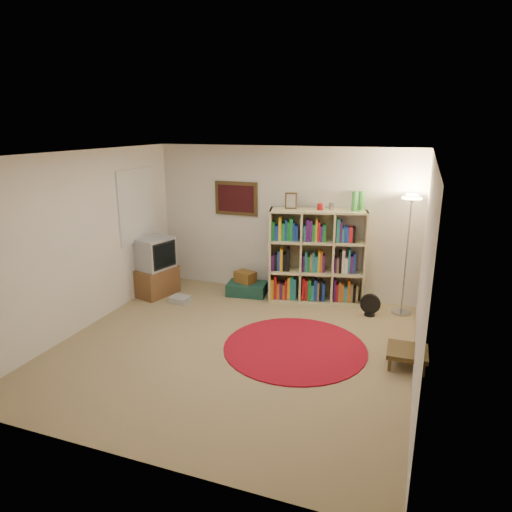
{
  "coord_description": "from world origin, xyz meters",
  "views": [
    {
      "loc": [
        2.12,
        -5.03,
        2.83
      ],
      "look_at": [
        0.1,
        0.6,
        1.1
      ],
      "focal_mm": 32.0,
      "sensor_mm": 36.0,
      "label": 1
    }
  ],
  "objects": [
    {
      "name": "wicker_basket",
      "position": [
        -0.56,
        1.9,
        0.31
      ],
      "size": [
        0.4,
        0.34,
        0.19
      ],
      "rotation": [
        0.0,
        0.0,
        -0.36
      ],
      "color": "brown",
      "rests_on": "suitcase"
    },
    {
      "name": "room",
      "position": [
        -0.05,
        0.05,
        1.26
      ],
      "size": [
        4.54,
        4.54,
        2.54
      ],
      "color": "#8D7852",
      "rests_on": "ground"
    },
    {
      "name": "duffel_bag",
      "position": [
        0.04,
        1.98,
        0.13
      ],
      "size": [
        0.45,
        0.4,
        0.26
      ],
      "rotation": [
        0.0,
        0.0,
        0.25
      ],
      "color": "black",
      "rests_on": "ground"
    },
    {
      "name": "dvd_box",
      "position": [
        -1.44,
        1.16,
        0.05
      ],
      "size": [
        0.32,
        0.28,
        0.1
      ],
      "rotation": [
        0.0,
        0.0,
        -0.08
      ],
      "color": "#9E9EA2",
      "rests_on": "ground"
    },
    {
      "name": "paper_towel",
      "position": [
        0.09,
        1.98,
        0.11
      ],
      "size": [
        0.12,
        0.12,
        0.22
      ],
      "rotation": [
        0.0,
        0.0,
        0.11
      ],
      "color": "silver",
      "rests_on": "ground"
    },
    {
      "name": "bookshelf",
      "position": [
        0.63,
        2.0,
        0.74
      ],
      "size": [
        1.59,
        0.77,
        1.84
      ],
      "rotation": [
        0.0,
        0.0,
        0.23
      ],
      "color": "tan",
      "rests_on": "ground"
    },
    {
      "name": "floor_lamp",
      "position": [
        2.03,
        1.93,
        1.55
      ],
      "size": [
        0.45,
        0.45,
        1.87
      ],
      "rotation": [
        0.0,
        0.0,
        0.29
      ],
      "color": "#AAABAF",
      "rests_on": "ground"
    },
    {
      "name": "side_table",
      "position": [
        2.17,
        0.26,
        0.18
      ],
      "size": [
        0.48,
        0.48,
        0.22
      ],
      "rotation": [
        0.0,
        0.0,
        0.02
      ],
      "color": "#382813",
      "rests_on": "ground"
    },
    {
      "name": "floor_fan",
      "position": [
        1.58,
        1.66,
        0.18
      ],
      "size": [
        0.31,
        0.18,
        0.35
      ],
      "rotation": [
        0.0,
        0.0,
        0.14
      ],
      "color": "black",
      "rests_on": "ground"
    },
    {
      "name": "tv_stand",
      "position": [
        -2.0,
        1.36,
        0.48
      ],
      "size": [
        0.64,
        0.79,
        1.01
      ],
      "rotation": [
        0.0,
        0.0,
        -0.26
      ],
      "color": "brown",
      "rests_on": "ground"
    },
    {
      "name": "suitcase",
      "position": [
        -0.52,
        1.87,
        0.11
      ],
      "size": [
        0.7,
        0.5,
        0.21
      ],
      "rotation": [
        0.0,
        0.0,
        0.12
      ],
      "color": "#153B30",
      "rests_on": "ground"
    },
    {
      "name": "red_rug",
      "position": [
        0.77,
        0.24,
        0.01
      ],
      "size": [
        1.88,
        1.88,
        0.02
      ],
      "color": "maroon",
      "rests_on": "ground"
    }
  ]
}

